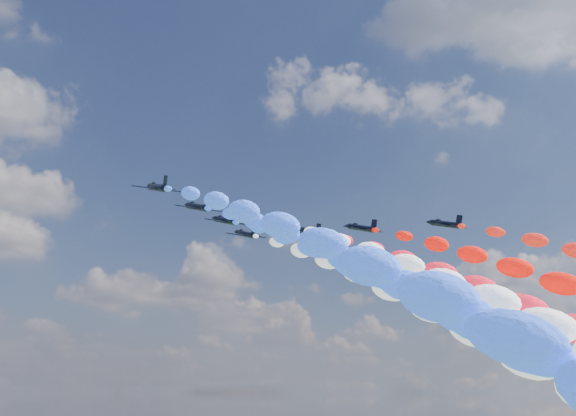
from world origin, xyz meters
TOP-DOWN VIEW (x-y plane):
  - jet_0 at (-32.41, -4.78)m, footprint 9.73×12.88m
  - trail_0 at (-32.41, -71.91)m, footprint 6.93×131.29m
  - jet_1 at (-20.15, 5.10)m, footprint 9.50×12.73m
  - trail_1 at (-20.15, -62.03)m, footprint 6.93×131.29m
  - jet_2 at (-9.91, 13.39)m, footprint 9.83×12.96m
  - trail_2 at (-9.91, -53.74)m, footprint 6.93×131.29m
  - jet_3 at (1.24, 11.29)m, footprint 9.51×12.73m
  - trail_3 at (1.24, -55.84)m, footprint 6.93×131.29m
  - jet_4 at (0.51, 23.95)m, footprint 9.33×12.60m
  - trail_4 at (0.51, -43.18)m, footprint 6.93×131.29m
  - jet_5 at (11.65, 14.58)m, footprint 9.13×12.46m
  - trail_5 at (11.65, -52.55)m, footprint 6.93×131.29m
  - jet_6 at (19.46, 4.74)m, footprint 9.73×12.88m
  - jet_7 at (32.54, -7.91)m, footprint 9.26×12.56m

SIDE VIEW (x-z plane):
  - trail_0 at x=-32.41m, z-range 40.49..100.87m
  - trail_1 at x=-20.15m, z-range 40.49..100.87m
  - trail_2 at x=-9.91m, z-range 40.49..100.87m
  - trail_3 at x=1.24m, z-range 40.49..100.87m
  - trail_4 at x=0.51m, z-range 40.49..100.87m
  - trail_5 at x=11.65m, z-range 40.49..100.87m
  - jet_0 at x=-32.41m, z-range 95.87..101.65m
  - jet_1 at x=-20.15m, z-range 95.87..101.65m
  - jet_2 at x=-9.91m, z-range 95.87..101.65m
  - jet_3 at x=1.24m, z-range 95.87..101.65m
  - jet_4 at x=0.51m, z-range 95.87..101.65m
  - jet_5 at x=11.65m, z-range 95.87..101.65m
  - jet_6 at x=19.46m, z-range 95.87..101.65m
  - jet_7 at x=32.54m, z-range 95.87..101.65m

